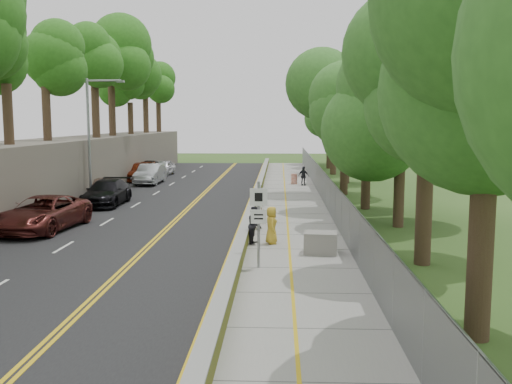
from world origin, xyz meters
The scene contains 24 objects.
ground centered at (0.00, 0.00, 0.00)m, with size 140.00×140.00×0.00m, color #33511E.
road centered at (-5.40, 15.00, 0.02)m, with size 11.20×66.00×0.04m, color black.
sidewalk centered at (2.55, 15.00, 0.03)m, with size 4.20×66.00×0.05m, color gray.
jersey_barrier centered at (0.25, 15.00, 0.30)m, with size 0.42×66.00×0.60m, color #C6D318.
rock_embankment centered at (-13.50, 15.00, 2.00)m, with size 5.00×66.00×4.00m, color #595147.
chainlink_fence centered at (4.65, 15.00, 1.00)m, with size 0.04×66.00×2.00m, color slate.
trees_embankment centered at (-13.00, 15.00, 10.50)m, with size 6.40×66.00×13.00m, color #31761D, non-canonical shape.
trees_fenceside centered at (7.00, 15.00, 7.00)m, with size 7.00×66.00×14.00m, color #3D7D2B, non-canonical shape.
streetlight centered at (-10.46, 14.00, 4.64)m, with size 2.52×0.22×8.00m.
signpost centered at (1.05, -3.02, 1.96)m, with size 0.62×0.09×3.10m.
construction_barrel centered at (3.00, 24.34, 0.47)m, with size 0.51×0.51×0.85m, color red.
concrete_block centered at (3.42, -0.72, 0.48)m, with size 1.28×0.96×0.85m, color gray.
car_2 centered at (-9.54, 3.61, 0.86)m, with size 2.72×5.90×1.64m, color maroon.
car_3 centered at (-9.00, 11.95, 0.82)m, with size 2.20×5.40×1.57m, color black.
car_4 centered at (-10.60, 15.98, 0.72)m, with size 1.60×3.99×1.36m, color gray.
car_5 centered at (-9.00, 23.96, 0.87)m, with size 1.76×5.04×1.66m, color #9DA1A5.
car_6 centered at (-10.60, 30.41, 0.78)m, with size 2.46×5.33×1.48m, color black.
car_7 centered at (-10.60, 26.60, 0.81)m, with size 2.16×5.31×1.54m, color maroon.
car_8 centered at (-9.50, 31.69, 0.77)m, with size 1.73×4.29×1.46m, color silver.
painter_0 centered at (1.45, 1.00, 0.85)m, with size 0.78×0.51×1.60m, color gold.
painter_1 centered at (0.79, 4.30, 0.91)m, with size 0.63×0.41×1.72m, color silver.
painter_2 centered at (0.75, 1.00, 0.85)m, with size 0.78×0.61×1.61m, color black.
painter_3 centered at (0.89, 5.93, 0.81)m, with size 0.99×0.57×1.53m, color brown.
person_far centered at (3.74, 23.23, 0.83)m, with size 0.91×0.38×1.56m, color black.
Camera 1 is at (1.78, -22.90, 5.26)m, focal length 40.00 mm.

